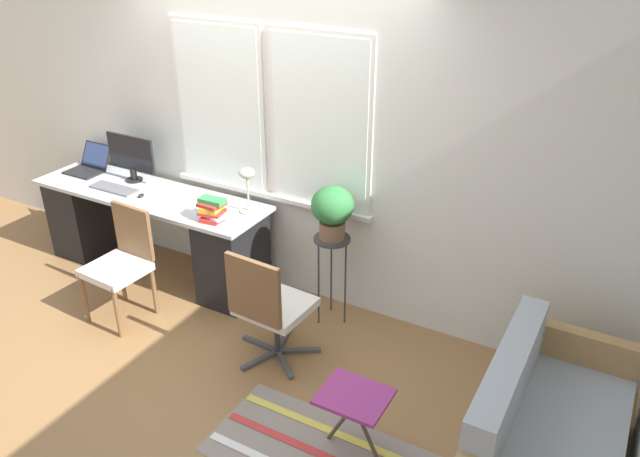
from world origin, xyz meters
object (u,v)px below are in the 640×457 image
(folding_stool, at_px, (354,400))
(mouse, at_px, (141,196))
(book_stack, at_px, (212,209))
(desk_chair_wooden, at_px, (121,261))
(laptop, at_px, (88,166))
(couch_loveseat, at_px, (542,442))
(plant_stand, at_px, (332,248))
(desk_lamp, at_px, (247,180))
(office_chair_swivel, at_px, (269,306))
(potted_plant, at_px, (332,209))
(keyboard, at_px, (114,189))
(monitor, at_px, (131,156))

(folding_stool, bearing_deg, mouse, 159.45)
(book_stack, distance_m, desk_chair_wooden, 0.81)
(laptop, bearing_deg, mouse, -13.90)
(couch_loveseat, height_order, plant_stand, couch_loveseat)
(mouse, bearing_deg, plant_stand, 6.93)
(desk_lamp, relative_size, office_chair_swivel, 0.41)
(book_stack, bearing_deg, folding_stool, -27.77)
(plant_stand, height_order, potted_plant, potted_plant)
(couch_loveseat, distance_m, folding_stool, 1.05)
(desk_lamp, bearing_deg, folding_stool, -36.90)
(keyboard, relative_size, desk_chair_wooden, 0.50)
(desk_lamp, relative_size, folding_stool, 0.87)
(couch_loveseat, distance_m, plant_stand, 1.95)
(desk_lamp, relative_size, potted_plant, 0.90)
(office_chair_swivel, bearing_deg, laptop, -11.96)
(mouse, distance_m, couch_loveseat, 3.52)
(laptop, distance_m, couch_loveseat, 4.36)
(keyboard, bearing_deg, monitor, 87.33)
(keyboard, distance_m, folding_stool, 2.92)
(book_stack, distance_m, potted_plant, 0.94)
(office_chair_swivel, distance_m, potted_plant, 0.83)
(keyboard, bearing_deg, potted_plant, 5.74)
(plant_stand, bearing_deg, book_stack, -164.65)
(monitor, relative_size, book_stack, 2.11)
(mouse, bearing_deg, keyboard, 179.30)
(desk_chair_wooden, relative_size, folding_stool, 2.09)
(monitor, bearing_deg, desk_chair_wooden, -54.40)
(keyboard, height_order, folding_stool, keyboard)
(mouse, distance_m, book_stack, 0.79)
(desk_lamp, xyz_separation_m, desk_chair_wooden, (-0.70, -0.73, -0.55))
(laptop, distance_m, mouse, 0.85)
(desk_lamp, bearing_deg, keyboard, -170.71)
(laptop, bearing_deg, monitor, 3.58)
(laptop, bearing_deg, desk_lamp, 0.12)
(monitor, relative_size, office_chair_swivel, 0.56)
(monitor, height_order, mouse, monitor)
(laptop, relative_size, couch_loveseat, 0.24)
(laptop, relative_size, desk_lamp, 0.92)
(office_chair_swivel, distance_m, folding_stool, 1.00)
(desk_lamp, bearing_deg, book_stack, -121.86)
(office_chair_swivel, xyz_separation_m, couch_loveseat, (1.89, -0.15, -0.18))
(desk_lamp, xyz_separation_m, office_chair_swivel, (0.61, -0.65, -0.57))
(monitor, distance_m, office_chair_swivel, 2.04)
(couch_loveseat, bearing_deg, mouse, 80.13)
(couch_loveseat, bearing_deg, book_stack, 78.20)
(book_stack, relative_size, couch_loveseat, 0.17)
(desk_chair_wooden, bearing_deg, monitor, 129.16)
(monitor, height_order, keyboard, monitor)
(monitor, xyz_separation_m, desk_chair_wooden, (0.54, -0.75, -0.51))
(couch_loveseat, xyz_separation_m, plant_stand, (-1.75, 0.80, 0.36))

